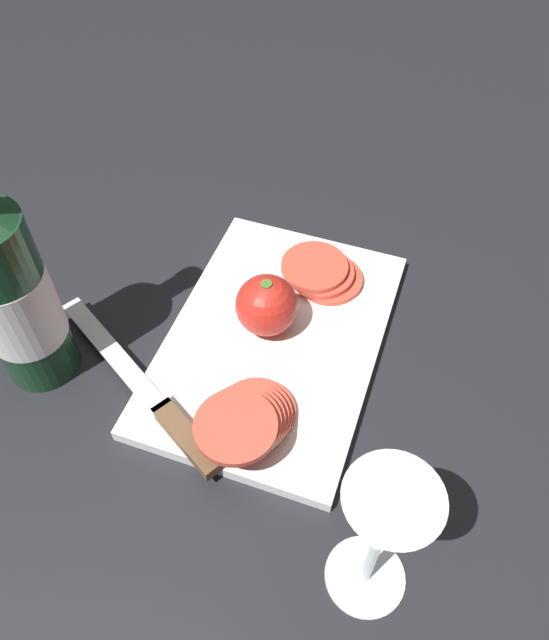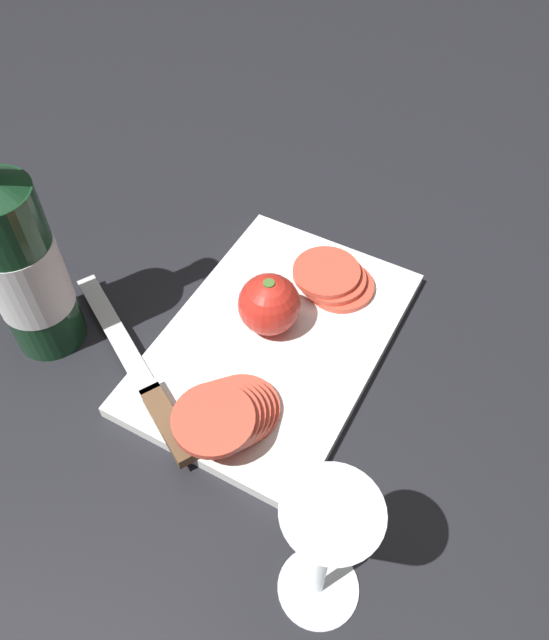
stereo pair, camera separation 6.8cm
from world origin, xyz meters
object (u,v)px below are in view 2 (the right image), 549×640
Objects in this scene: tomato_slice_stack_far at (228,414)px; tomato_slice_stack_near at (332,279)px; wine_bottle at (20,263)px; knife at (155,400)px; wine_glass at (327,540)px; whole_tomato at (269,305)px.

tomato_slice_stack_near is at bearing 177.42° from tomato_slice_stack_far.
wine_bottle is 3.52× the size of tomato_slice_stack_near.
tomato_slice_stack_near is (-0.24, 0.09, 0.01)m from knife.
tomato_slice_stack_far is at bearing 87.40° from wine_bottle.
whole_tomato is at bearing -142.39° from wine_glass.
knife is 2.65× the size of tomato_slice_stack_near.
whole_tomato is 0.16m from knife.
wine_glass is 0.20m from tomato_slice_stack_far.
wine_bottle is 0.26m from whole_tomato.
whole_tomato is 0.27× the size of knife.
tomato_slice_stack_near reaches higher than knife.
wine_glass is at bearing 75.00° from wine_bottle.
tomato_slice_stack_far reaches higher than knife.
whole_tomato reaches higher than knife.
wine_glass is 1.44× the size of tomato_slice_stack_far.
wine_bottle is 1.94× the size of wine_glass.
knife is (0.03, 0.17, -0.10)m from wine_bottle.
whole_tomato is 0.58× the size of tomato_slice_stack_far.
wine_glass is at bearing 23.49° from tomato_slice_stack_near.
tomato_slice_stack_far is (0.01, 0.25, -0.08)m from wine_bottle.
wine_glass is 0.30m from whole_tomato.
wine_bottle is at bearing -50.59° from tomato_slice_stack_near.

